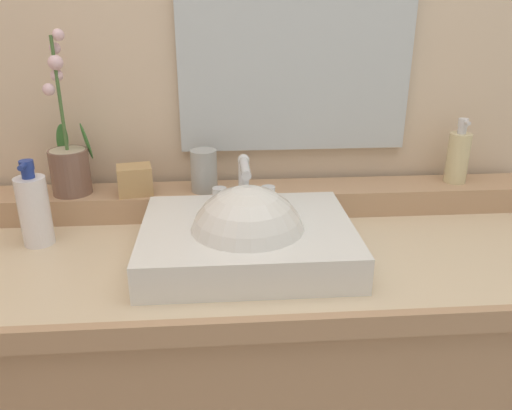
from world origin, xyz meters
TOP-DOWN VIEW (x-y plane):
  - wall_back at (0.00, 0.39)m, footprint 3.07×0.20m
  - vanity_cabinet at (0.00, -0.00)m, footprint 1.51×0.57m
  - back_ledge at (0.00, 0.20)m, footprint 1.43×0.13m
  - sink_basin at (-0.03, -0.05)m, footprint 0.43×0.35m
  - potted_plant at (-0.45, 0.20)m, footprint 0.11×0.10m
  - soap_dispenser at (0.52, 0.21)m, footprint 0.06×0.06m
  - tumbler_cup at (-0.13, 0.19)m, footprint 0.06×0.06m
  - trinket_box at (-0.29, 0.18)m, footprint 0.09×0.08m
  - lotion_bottle at (-0.49, 0.05)m, footprint 0.07×0.07m
  - mirror at (0.10, 0.27)m, footprint 0.57×0.02m

SIDE VIEW (x-z plane):
  - vanity_cabinet at x=0.00m, z-range 0.00..0.86m
  - back_ledge at x=0.00m, z-range 0.86..0.92m
  - sink_basin at x=-0.03m, z-range 0.76..1.03m
  - lotion_bottle at x=-0.49m, z-range 0.84..1.03m
  - trinket_box at x=-0.29m, z-range 0.92..0.99m
  - tumbler_cup at x=-0.13m, z-range 0.92..1.02m
  - soap_dispenser at x=0.52m, z-range 0.91..1.07m
  - potted_plant at x=-0.45m, z-range 0.82..1.20m
  - wall_back at x=0.00m, z-range 0.00..2.63m
  - mirror at x=0.10m, z-range 1.00..1.63m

